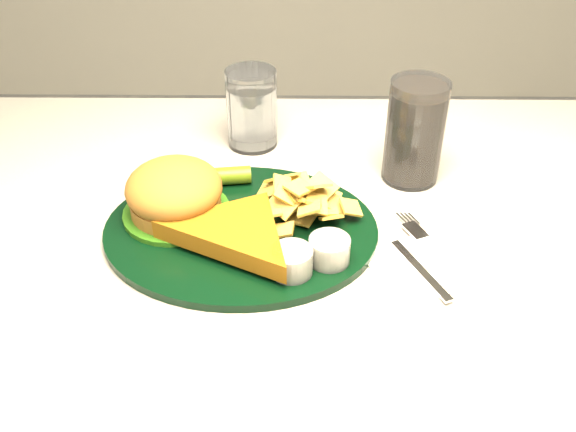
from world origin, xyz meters
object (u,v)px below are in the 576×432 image
table (296,413)px  cola_glass (415,132)px  water_glass (252,109)px  fork_napkin (419,265)px  dinner_plate (240,208)px

table → cola_glass: (0.16, 0.14, 0.45)m
water_glass → fork_napkin: bearing=-54.4°
table → fork_napkin: (0.15, -0.07, 0.38)m
table → dinner_plate: (-0.07, -0.00, 0.42)m
cola_glass → water_glass: bearing=157.4°
table → dinner_plate: 0.42m
water_glass → cola_glass: 0.26m
table → cola_glass: 0.50m
dinner_plate → cola_glass: (0.24, 0.14, 0.04)m
cola_glass → fork_napkin: bearing=-94.8°
fork_napkin → table: bearing=129.9°
dinner_plate → fork_napkin: bearing=-14.8°
water_glass → cola_glass: size_ratio=0.82×
water_glass → fork_napkin: size_ratio=0.80×
cola_glass → fork_napkin: 0.22m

